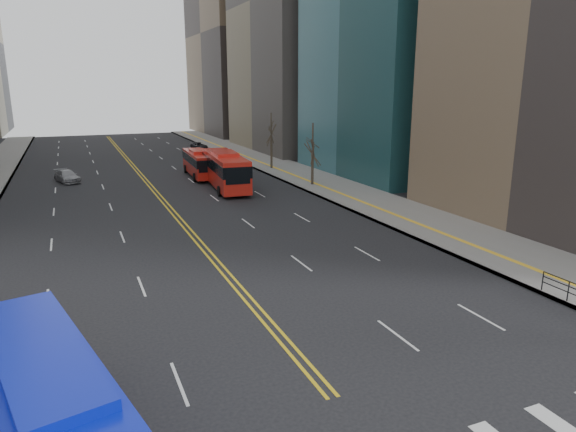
{
  "coord_description": "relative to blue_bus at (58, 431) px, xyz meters",
  "views": [
    {
      "loc": [
        -7.51,
        -8.67,
        10.45
      ],
      "look_at": [
        2.48,
        14.82,
        3.92
      ],
      "focal_mm": 32.0,
      "sensor_mm": 36.0,
      "label": 1
    }
  ],
  "objects": [
    {
      "name": "centerline",
      "position": [
        8.5,
        51.0,
        -1.89
      ],
      "size": [
        0.55,
        100.0,
        0.01
      ],
      "color": "gold",
      "rests_on": "ground"
    },
    {
      "name": "sidewalk_right",
      "position": [
        26.0,
        41.0,
        -1.82
      ],
      "size": [
        7.0,
        130.0,
        0.15
      ],
      "primitive_type": "cube",
      "color": "gray",
      "rests_on": "ground"
    },
    {
      "name": "car_silver",
      "position": [
        0.39,
        48.41,
        -1.25
      ],
      "size": [
        3.08,
        4.85,
        1.31
      ],
      "primitive_type": "imported",
      "rotation": [
        0.0,
        0.0,
        0.3
      ],
      "color": "gray",
      "rests_on": "ground"
    },
    {
      "name": "red_bus_far",
      "position": [
        14.69,
        46.09,
        -0.14
      ],
      "size": [
        2.9,
        9.94,
        3.16
      ],
      "color": "red",
      "rests_on": "ground"
    },
    {
      "name": "street_trees",
      "position": [
        1.32,
        30.55,
        2.97
      ],
      "size": [
        35.2,
        47.2,
        7.6
      ],
      "color": "#33271F",
      "rests_on": "ground"
    },
    {
      "name": "red_bus_near",
      "position": [
        15.58,
        38.3,
        0.22
      ],
      "size": [
        3.84,
        12.3,
        3.81
      ],
      "color": "red",
      "rests_on": "ground"
    },
    {
      "name": "car_dark_mid",
      "position": [
        17.68,
        49.43,
        -1.24
      ],
      "size": [
        2.47,
        4.14,
        1.32
      ],
      "primitive_type": "imported",
      "rotation": [
        0.0,
        0.0,
        -0.25
      ],
      "color": "black",
      "rests_on": "ground"
    },
    {
      "name": "blue_bus",
      "position": [
        0.0,
        0.0,
        0.0
      ],
      "size": [
        5.41,
        12.75,
        3.62
      ],
      "color": "#0B1AB1",
      "rests_on": "ground"
    },
    {
      "name": "car_dark_far",
      "position": [
        21.0,
        72.5,
        -1.35
      ],
      "size": [
        2.41,
        4.2,
        1.1
      ],
      "primitive_type": "imported",
      "rotation": [
        0.0,
        0.0,
        0.15
      ],
      "color": "black",
      "rests_on": "ground"
    }
  ]
}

